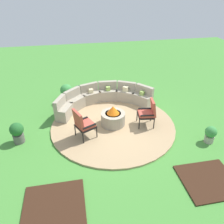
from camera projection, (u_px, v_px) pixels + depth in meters
ground_plane at (113, 125)px, 8.08m from camera, size 24.00×24.00×0.00m
patio_circle at (113, 125)px, 8.07m from camera, size 4.47×4.47×0.06m
mulch_bed_left at (54, 205)px, 5.22m from camera, size 1.45×1.31×0.04m
mulch_bed_right at (209, 180)px, 5.86m from camera, size 1.45×1.31×0.04m
fire_pit at (113, 117)px, 7.90m from camera, size 0.87×0.87×0.74m
curved_stone_bench at (102, 98)px, 9.08m from camera, size 3.97×1.81×0.81m
lounge_chair_front_left at (83, 123)px, 7.10m from camera, size 0.76×0.76×1.08m
lounge_chair_front_right at (148, 112)px, 7.74m from camera, size 0.66×0.60×1.00m
potted_plant_0 at (17, 132)px, 7.06m from camera, size 0.44×0.44×0.72m
potted_plant_1 at (67, 93)px, 9.37m from camera, size 0.52×0.52×0.82m
potted_plant_2 at (210, 134)px, 7.11m from camera, size 0.37×0.37×0.59m
potted_plant_3 at (79, 91)px, 9.70m from camera, size 0.42×0.42×0.63m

